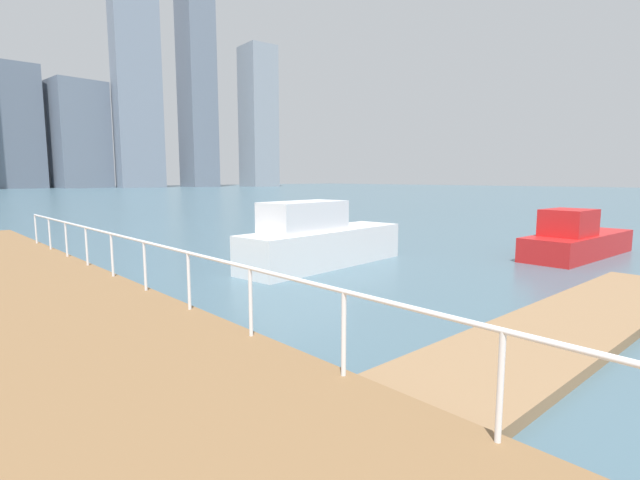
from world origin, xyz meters
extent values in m
plane|color=#476675|center=(0.00, 20.00, 0.00)|extent=(300.00, 300.00, 0.00)
cube|color=#93704C|center=(2.13, 7.36, 0.09)|extent=(11.26, 2.00, 0.18)
cylinder|color=white|center=(-3.15, 6.11, 0.93)|extent=(0.06, 0.06, 1.05)
cylinder|color=white|center=(-3.15, 8.09, 0.93)|extent=(0.06, 0.06, 1.05)
cylinder|color=white|center=(-3.15, 10.08, 0.93)|extent=(0.06, 0.06, 1.05)
cylinder|color=white|center=(-3.15, 12.06, 0.93)|extent=(0.06, 0.06, 1.05)
cylinder|color=white|center=(-3.15, 14.05, 0.93)|extent=(0.06, 0.06, 1.05)
cylinder|color=white|center=(-3.15, 16.04, 0.93)|extent=(0.06, 0.06, 1.05)
cylinder|color=white|center=(-3.15, 18.02, 0.93)|extent=(0.06, 0.06, 1.05)
cylinder|color=white|center=(-3.15, 20.01, 0.93)|extent=(0.06, 0.06, 1.05)
cylinder|color=white|center=(-3.15, 21.99, 0.93)|extent=(0.06, 0.06, 1.05)
cylinder|color=white|center=(-3.15, 23.98, 0.93)|extent=(0.06, 0.06, 1.05)
cylinder|color=white|center=(-3.15, 9.09, 1.45)|extent=(0.06, 29.78, 0.06)
cube|color=red|center=(11.08, 10.40, 0.41)|extent=(5.86, 1.87, 0.82)
cube|color=red|center=(10.10, 10.42, 1.27)|extent=(1.83, 1.42, 0.91)
cube|color=white|center=(3.13, 15.23, 0.58)|extent=(6.32, 2.27, 1.17)
cube|color=white|center=(2.21, 15.13, 1.63)|extent=(2.88, 1.59, 0.92)
cube|color=slate|center=(18.42, 149.97, 15.86)|extent=(13.58, 7.85, 31.72)
cube|color=slate|center=(33.40, 147.03, 14.29)|extent=(14.26, 13.14, 28.58)
cube|color=gray|center=(46.99, 139.08, 41.29)|extent=(12.63, 7.38, 82.59)
cube|color=slate|center=(64.88, 138.24, 38.66)|extent=(8.89, 11.36, 77.31)
cube|color=#8C939E|center=(81.04, 129.56, 21.40)|extent=(9.58, 10.79, 42.80)
camera|label=1|loc=(-7.08, 4.20, 2.80)|focal=26.66mm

